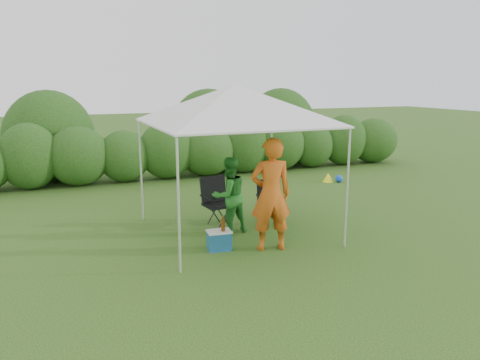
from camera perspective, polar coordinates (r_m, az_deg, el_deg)
name	(u,v)px	position (r m, az deg, el deg)	size (l,w,h in m)	color
ground	(245,240)	(8.73, 0.61, -7.30)	(70.00, 70.00, 0.00)	#3B611E
hedge	(171,151)	(14.14, -8.44, 3.51)	(16.66, 1.53, 1.80)	#2B561A
canopy	(235,104)	(8.71, -0.65, 9.22)	(3.10, 3.10, 2.83)	silver
chair_right	(269,198)	(9.79, 3.58, -2.21)	(0.62, 0.59, 0.85)	black
chair_left	(216,198)	(9.47, -2.89, -2.21)	(0.67, 0.62, 0.99)	black
man	(271,194)	(8.01, 3.77, -1.77)	(0.72, 0.47, 1.96)	#CF5817
woman	(229,196)	(8.92, -1.34, -1.91)	(0.72, 0.56, 1.48)	#287C29
cooler	(219,240)	(8.20, -2.56, -7.33)	(0.43, 0.33, 0.35)	#1D5988
bottle	(223,224)	(8.08, -2.09, -5.33)	(0.07, 0.07, 0.27)	#592D0C
lawn_toy	(331,178)	(13.82, 11.01, 0.28)	(0.53, 0.44, 0.26)	#FEFD1A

